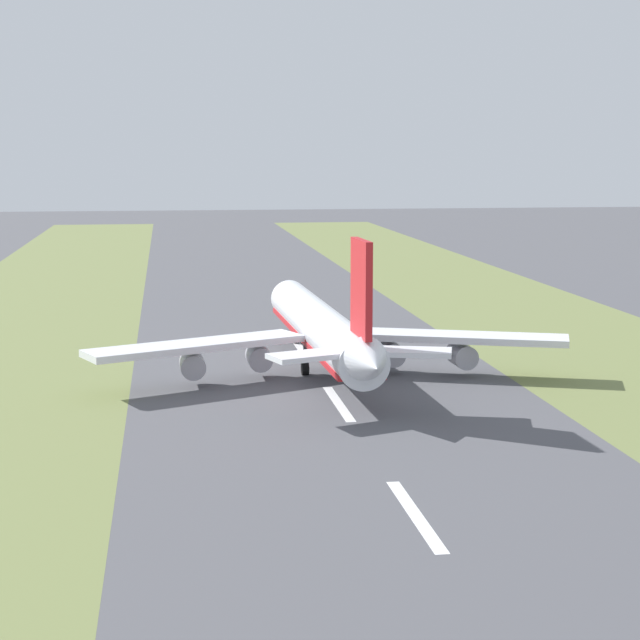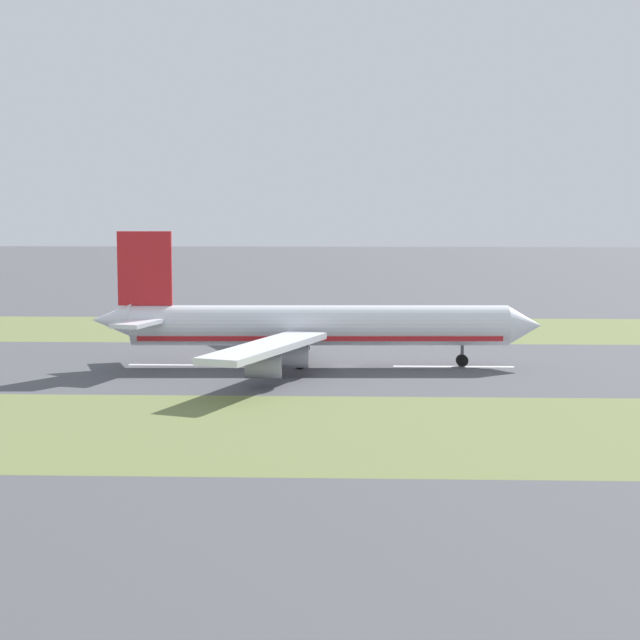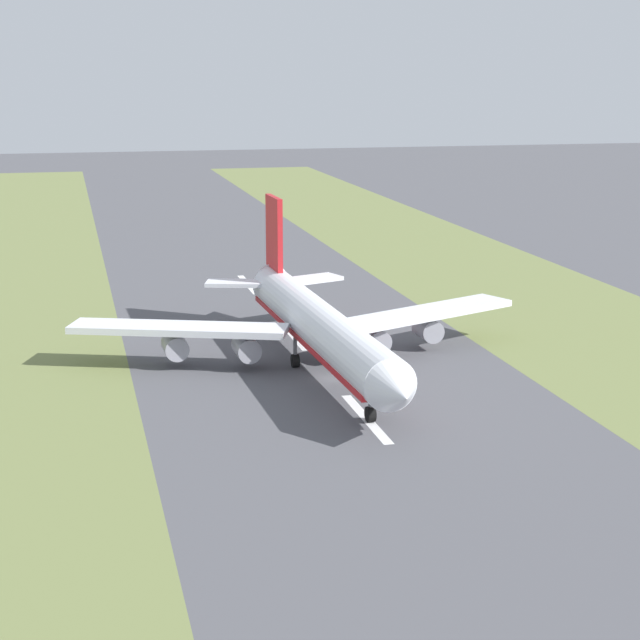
# 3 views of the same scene
# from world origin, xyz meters

# --- Properties ---
(ground_plane) EXTENTS (800.00, 800.00, 0.00)m
(ground_plane) POSITION_xyz_m (0.00, 0.00, 0.00)
(ground_plane) COLOR #4C4C51
(grass_median_east) EXTENTS (40.00, 600.00, 0.01)m
(grass_median_east) POSITION_xyz_m (45.00, 0.00, 0.00)
(grass_median_east) COLOR olive
(grass_median_east) RESTS_ON ground
(centreline_dash_near) EXTENTS (1.20, 18.00, 0.01)m
(centreline_dash_near) POSITION_xyz_m (0.00, -63.58, 0.01)
(centreline_dash_near) COLOR silver
(centreline_dash_near) RESTS_ON ground
(centreline_dash_mid) EXTENTS (1.20, 18.00, 0.01)m
(centreline_dash_mid) POSITION_xyz_m (0.00, -23.58, 0.01)
(centreline_dash_mid) COLOR silver
(centreline_dash_mid) RESTS_ON ground
(centreline_dash_far) EXTENTS (1.20, 18.00, 0.01)m
(centreline_dash_far) POSITION_xyz_m (0.00, 16.42, 0.01)
(centreline_dash_far) COLOR silver
(centreline_dash_far) RESTS_ON ground
(airplane_main_jet) EXTENTS (64.09, 67.15, 20.20)m
(airplane_main_jet) POSITION_xyz_m (0.71, -5.48, 6.02)
(airplane_main_jet) COLOR silver
(airplane_main_jet) RESTS_ON ground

